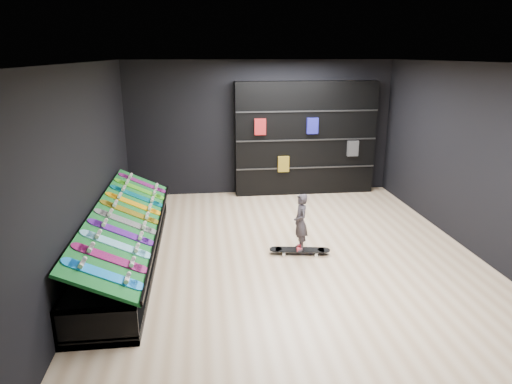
{
  "coord_description": "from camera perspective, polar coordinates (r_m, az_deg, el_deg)",
  "views": [
    {
      "loc": [
        -1.34,
        -6.72,
        3.13
      ],
      "look_at": [
        -0.5,
        0.2,
        1.0
      ],
      "focal_mm": 32.0,
      "sensor_mm": 36.0,
      "label": 1
    }
  ],
  "objects": [
    {
      "name": "display_board_9",
      "position": [
        9.02,
        -13.97,
        1.09
      ],
      "size": [
        0.93,
        0.22,
        0.5
      ],
      "primitive_type": null,
      "rotation": [
        0.0,
        0.44,
        0.0
      ],
      "color": "#2626BF",
      "rests_on": "turf_ramp"
    },
    {
      "name": "display_board_0",
      "position": [
        5.5,
        -18.5,
        -9.71
      ],
      "size": [
        0.93,
        0.22,
        0.5
      ],
      "primitive_type": null,
      "rotation": [
        0.0,
        0.44,
        0.0
      ],
      "color": "blue",
      "rests_on": "turf_ramp"
    },
    {
      "name": "display_board_5",
      "position": [
        7.42,
        -15.44,
        -2.45
      ],
      "size": [
        0.93,
        0.22,
        0.5
      ],
      "primitive_type": null,
      "rotation": [
        0.0,
        0.44,
        0.0
      ],
      "color": "yellow",
      "rests_on": "turf_ramp"
    },
    {
      "name": "display_board_6",
      "position": [
        7.82,
        -15.02,
        -1.42
      ],
      "size": [
        0.93,
        0.22,
        0.5
      ],
      "primitive_type": null,
      "rotation": [
        0.0,
        0.44,
        0.0
      ],
      "color": "yellow",
      "rests_on": "turf_ramp"
    },
    {
      "name": "ceiling",
      "position": [
        6.86,
        4.53,
        15.85
      ],
      "size": [
        6.0,
        7.0,
        0.01
      ],
      "primitive_type": "cube",
      "color": "white",
      "rests_on": "ground"
    },
    {
      "name": "display_board_1",
      "position": [
        5.88,
        -17.72,
        -7.88
      ],
      "size": [
        0.93,
        0.22,
        0.5
      ],
      "primitive_type": null,
      "rotation": [
        0.0,
        0.44,
        0.0
      ],
      "color": "#E5198C",
      "rests_on": "turf_ramp"
    },
    {
      "name": "child",
      "position": [
        7.36,
        5.55,
        -5.12
      ],
      "size": [
        0.16,
        0.22,
        0.56
      ],
      "primitive_type": "imported",
      "rotation": [
        0.0,
        0.0,
        -1.52
      ],
      "color": "black",
      "rests_on": "floor_skateboard"
    },
    {
      "name": "wall_back",
      "position": [
        10.44,
        0.55,
        7.99
      ],
      "size": [
        6.0,
        0.02,
        3.0
      ],
      "primitive_type": "cube",
      "color": "black",
      "rests_on": "ground"
    },
    {
      "name": "wall_left",
      "position": [
        7.11,
        -20.24,
        2.68
      ],
      "size": [
        0.02,
        7.0,
        3.0
      ],
      "primitive_type": "cube",
      "color": "black",
      "rests_on": "ground"
    },
    {
      "name": "display_board_7",
      "position": [
        8.22,
        -14.63,
        -0.5
      ],
      "size": [
        0.93,
        0.22,
        0.5
      ],
      "primitive_type": null,
      "rotation": [
        0.0,
        0.44,
        0.0
      ],
      "color": "#0C8C99",
      "rests_on": "turf_ramp"
    },
    {
      "name": "turf_ramp",
      "position": [
        7.24,
        -15.75,
        -3.2
      ],
      "size": [
        0.92,
        4.5,
        0.46
      ],
      "primitive_type": "cube",
      "rotation": [
        0.0,
        0.44,
        0.0
      ],
      "color": "#0D531C",
      "rests_on": "display_rack"
    },
    {
      "name": "display_board_4",
      "position": [
        7.03,
        -15.91,
        -3.58
      ],
      "size": [
        0.93,
        0.22,
        0.5
      ],
      "primitive_type": null,
      "rotation": [
        0.0,
        0.44,
        0.0
      ],
      "color": "black",
      "rests_on": "turf_ramp"
    },
    {
      "name": "floor",
      "position": [
        7.53,
        4.0,
        -7.6
      ],
      "size": [
        6.0,
        7.0,
        0.01
      ],
      "primitive_type": "cube",
      "color": "#CDB08A",
      "rests_on": "ground"
    },
    {
      "name": "display_board_3",
      "position": [
        6.64,
        -16.44,
        -4.85
      ],
      "size": [
        0.93,
        0.22,
        0.5
      ],
      "primitive_type": null,
      "rotation": [
        0.0,
        0.44,
        0.0
      ],
      "color": "purple",
      "rests_on": "turf_ramp"
    },
    {
      "name": "display_board_2",
      "position": [
        6.26,
        -17.04,
        -6.27
      ],
      "size": [
        0.93,
        0.22,
        0.5
      ],
      "primitive_type": null,
      "rotation": [
        0.0,
        0.44,
        0.0
      ],
      "color": "#0CB2E5",
      "rests_on": "turf_ramp"
    },
    {
      "name": "wall_front",
      "position": [
        3.85,
        14.32,
        -8.59
      ],
      "size": [
        6.0,
        0.02,
        3.0
      ],
      "primitive_type": "cube",
      "color": "black",
      "rests_on": "ground"
    },
    {
      "name": "display_rack",
      "position": [
        7.41,
        -15.85,
        -6.56
      ],
      "size": [
        0.9,
        4.5,
        0.5
      ],
      "primitive_type": null,
      "color": "black",
      "rests_on": "ground"
    },
    {
      "name": "wall_right",
      "position": [
        8.16,
        25.44,
        3.81
      ],
      "size": [
        0.02,
        7.0,
        3.0
      ],
      "primitive_type": "cube",
      "color": "black",
      "rests_on": "ground"
    },
    {
      "name": "floor_skateboard",
      "position": [
        7.49,
        5.48,
        -7.45
      ],
      "size": [
        1.0,
        0.38,
        0.09
      ],
      "primitive_type": null,
      "rotation": [
        0.0,
        0.0,
        -0.16
      ],
      "color": "black",
      "rests_on": "ground"
    },
    {
      "name": "back_shelving",
      "position": [
        10.48,
        6.16,
        6.67
      ],
      "size": [
        3.18,
        0.37,
        2.55
      ],
      "primitive_type": "cube",
      "color": "black",
      "rests_on": "ground"
    },
    {
      "name": "display_board_8",
      "position": [
        8.62,
        -14.29,
        0.33
      ],
      "size": [
        0.93,
        0.22,
        0.5
      ],
      "primitive_type": null,
      "rotation": [
        0.0,
        0.44,
        0.0
      ],
      "color": "green",
      "rests_on": "turf_ramp"
    }
  ]
}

